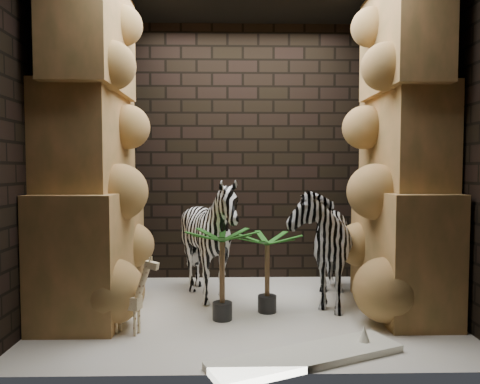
{
  "coord_description": "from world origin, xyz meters",
  "views": [
    {
      "loc": [
        -0.15,
        -3.96,
        1.3
      ],
      "look_at": [
        -0.06,
        0.15,
        1.09
      ],
      "focal_mm": 32.83,
      "sensor_mm": 36.0,
      "label": 1
    }
  ],
  "objects_px": {
    "palm_back": "(222,274)",
    "surfboard": "(307,357)",
    "giraffe_toy": "(127,294)",
    "palm_front": "(267,272)",
    "zebra_left": "(210,246)",
    "zebra_right": "(320,234)"
  },
  "relations": [
    {
      "from": "palm_back",
      "to": "surfboard",
      "type": "distance_m",
      "value": 1.08
    },
    {
      "from": "giraffe_toy",
      "to": "palm_front",
      "type": "distance_m",
      "value": 1.25
    },
    {
      "from": "palm_back",
      "to": "surfboard",
      "type": "bearing_deg",
      "value": -54.27
    },
    {
      "from": "zebra_left",
      "to": "palm_front",
      "type": "height_order",
      "value": "zebra_left"
    },
    {
      "from": "palm_back",
      "to": "surfboard",
      "type": "xyz_separation_m",
      "value": [
        0.59,
        -0.82,
        -0.37
      ]
    },
    {
      "from": "surfboard",
      "to": "zebra_right",
      "type": "bearing_deg",
      "value": 52.02
    },
    {
      "from": "giraffe_toy",
      "to": "surfboard",
      "type": "distance_m",
      "value": 1.46
    },
    {
      "from": "zebra_left",
      "to": "giraffe_toy",
      "type": "relative_size",
      "value": 1.89
    },
    {
      "from": "zebra_right",
      "to": "surfboard",
      "type": "xyz_separation_m",
      "value": [
        -0.36,
        -1.35,
        -0.64
      ]
    },
    {
      "from": "zebra_left",
      "to": "palm_back",
      "type": "distance_m",
      "value": 0.54
    },
    {
      "from": "zebra_right",
      "to": "surfboard",
      "type": "height_order",
      "value": "zebra_right"
    },
    {
      "from": "zebra_right",
      "to": "zebra_left",
      "type": "distance_m",
      "value": 1.09
    },
    {
      "from": "zebra_right",
      "to": "palm_back",
      "type": "distance_m",
      "value": 1.12
    },
    {
      "from": "palm_front",
      "to": "surfboard",
      "type": "height_order",
      "value": "palm_front"
    },
    {
      "from": "zebra_right",
      "to": "palm_front",
      "type": "height_order",
      "value": "zebra_right"
    },
    {
      "from": "zebra_right",
      "to": "giraffe_toy",
      "type": "bearing_deg",
      "value": -143.85
    },
    {
      "from": "zebra_right",
      "to": "giraffe_toy",
      "type": "distance_m",
      "value": 1.92
    },
    {
      "from": "zebra_right",
      "to": "palm_front",
      "type": "relative_size",
      "value": 1.83
    },
    {
      "from": "giraffe_toy",
      "to": "palm_back",
      "type": "relative_size",
      "value": 0.81
    },
    {
      "from": "zebra_left",
      "to": "giraffe_toy",
      "type": "xyz_separation_m",
      "value": [
        -0.61,
        -0.81,
        -0.23
      ]
    },
    {
      "from": "zebra_left",
      "to": "surfboard",
      "type": "relative_size",
      "value": 0.87
    },
    {
      "from": "surfboard",
      "to": "zebra_left",
      "type": "bearing_deg",
      "value": 95.4
    }
  ]
}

